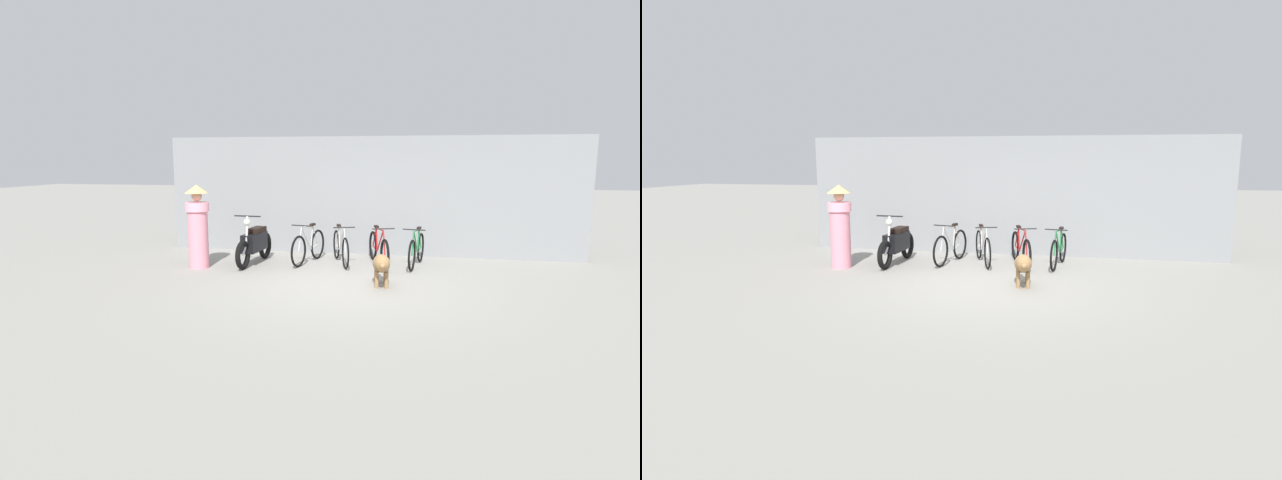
# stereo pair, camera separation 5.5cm
# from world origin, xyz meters

# --- Properties ---
(ground_plane) EXTENTS (60.00, 60.00, 0.00)m
(ground_plane) POSITION_xyz_m (0.00, 0.00, 0.00)
(ground_plane) COLOR gray
(shop_wall_back) EXTENTS (9.68, 0.20, 2.75)m
(shop_wall_back) POSITION_xyz_m (0.00, 3.12, 1.37)
(shop_wall_back) COLOR gray
(shop_wall_back) RESTS_ON ground
(bicycle_0) EXTENTS (0.50, 1.59, 0.87)m
(bicycle_0) POSITION_xyz_m (-1.12, 1.80, 0.36)
(bicycle_0) COLOR black
(bicycle_0) RESTS_ON ground
(bicycle_1) EXTENTS (0.65, 1.63, 0.85)m
(bicycle_1) POSITION_xyz_m (-0.42, 1.87, 0.36)
(bicycle_1) COLOR black
(bicycle_1) RESTS_ON ground
(bicycle_2) EXTENTS (0.63, 1.67, 0.84)m
(bicycle_2) POSITION_xyz_m (0.39, 1.91, 0.34)
(bicycle_2) COLOR black
(bicycle_2) RESTS_ON ground
(bicycle_3) EXTENTS (0.46, 1.60, 0.84)m
(bicycle_3) POSITION_xyz_m (1.18, 1.91, 0.35)
(bicycle_3) COLOR black
(bicycle_3) RESTS_ON ground
(motorcycle) EXTENTS (0.58, 1.81, 1.08)m
(motorcycle) POSITION_xyz_m (-2.24, 1.49, 0.43)
(motorcycle) COLOR black
(motorcycle) RESTS_ON ground
(stray_dog) EXTENTS (0.38, 1.15, 0.62)m
(stray_dog) POSITION_xyz_m (0.59, 0.07, 0.41)
(stray_dog) COLOR #997247
(stray_dog) RESTS_ON ground
(person_in_robes) EXTENTS (0.62, 0.62, 1.72)m
(person_in_robes) POSITION_xyz_m (-3.24, 0.89, 0.90)
(person_in_robes) COLOR pink
(person_in_robes) RESTS_ON ground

